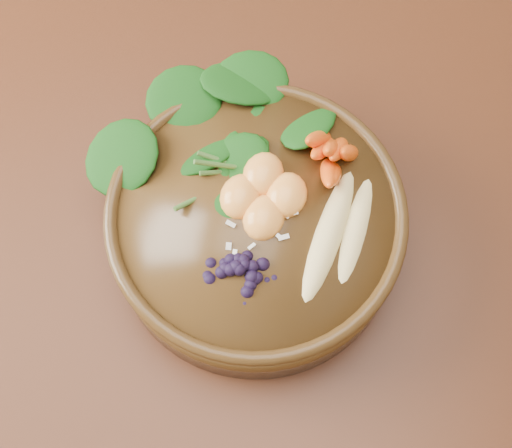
# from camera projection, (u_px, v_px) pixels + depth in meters

# --- Properties ---
(ground) EXTENTS (4.00, 4.00, 0.00)m
(ground) POSITION_uv_depth(u_px,v_px,m) (165.00, 288.00, 1.52)
(ground) COLOR #381E0F
(ground) RESTS_ON ground
(dining_table) EXTENTS (1.60, 0.90, 0.75)m
(dining_table) POSITION_uv_depth(u_px,v_px,m) (104.00, 141.00, 0.91)
(dining_table) COLOR #331C0C
(dining_table) RESTS_ON ground
(stoneware_bowl) EXTENTS (0.30, 0.30, 0.08)m
(stoneware_bowl) POSITION_uv_depth(u_px,v_px,m) (256.00, 228.00, 0.73)
(stoneware_bowl) COLOR #422B11
(stoneware_bowl) RESTS_ON dining_table
(kale_heap) EXTENTS (0.19, 0.17, 0.04)m
(kale_heap) POSITION_uv_depth(u_px,v_px,m) (229.00, 136.00, 0.70)
(kale_heap) COLOR #144811
(kale_heap) RESTS_ON stoneware_bowl
(carrot_cluster) EXTENTS (0.06, 0.06, 0.08)m
(carrot_cluster) POSITION_uv_depth(u_px,v_px,m) (333.00, 137.00, 0.67)
(carrot_cluster) COLOR #FD5917
(carrot_cluster) RESTS_ON stoneware_bowl
(banana_halves) EXTENTS (0.06, 0.17, 0.03)m
(banana_halves) POSITION_uv_depth(u_px,v_px,m) (344.00, 227.00, 0.67)
(banana_halves) COLOR #E0CC84
(banana_halves) RESTS_ON stoneware_bowl
(mandarin_cluster) EXTENTS (0.09, 0.09, 0.03)m
(mandarin_cluster) POSITION_uv_depth(u_px,v_px,m) (264.00, 190.00, 0.68)
(mandarin_cluster) COLOR #F5953A
(mandarin_cluster) RESTS_ON stoneware_bowl
(blueberry_pile) EXTENTS (0.14, 0.10, 0.04)m
(blueberry_pile) POSITION_uv_depth(u_px,v_px,m) (240.00, 264.00, 0.65)
(blueberry_pile) COLOR black
(blueberry_pile) RESTS_ON stoneware_bowl
(coconut_flakes) EXTENTS (0.09, 0.07, 0.01)m
(coconut_flakes) POSITION_uv_depth(u_px,v_px,m) (252.00, 230.00, 0.68)
(coconut_flakes) COLOR white
(coconut_flakes) RESTS_ON stoneware_bowl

